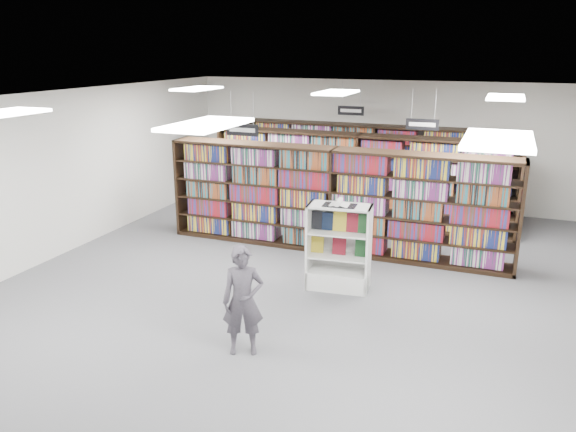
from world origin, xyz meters
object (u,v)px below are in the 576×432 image
(bookshelf_row_near, at_px, (334,200))
(shopper, at_px, (243,301))
(open_book, at_px, (339,204))
(endcap_display, at_px, (339,260))

(bookshelf_row_near, bearing_deg, shopper, -89.38)
(bookshelf_row_near, height_order, open_book, bookshelf_row_near)
(endcap_display, height_order, open_book, open_book)
(endcap_display, bearing_deg, open_book, -96.66)
(bookshelf_row_near, bearing_deg, open_book, -70.93)
(bookshelf_row_near, distance_m, endcap_display, 1.94)
(open_book, xyz_separation_m, shopper, (-0.58, -2.49, -0.75))
(endcap_display, relative_size, open_book, 2.62)
(open_book, bearing_deg, shopper, -107.41)
(bookshelf_row_near, xyz_separation_m, open_book, (0.62, -1.81, 0.46))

